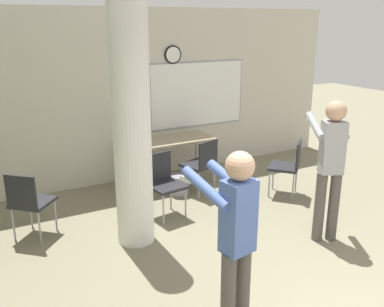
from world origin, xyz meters
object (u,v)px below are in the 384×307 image
object	(u,v)px
folding_table	(168,143)
chair_table_front	(164,180)
bottle_on_table	(145,138)
person_playing_side	(330,160)
chair_table_right	(202,162)
person_playing_front	(235,234)
chair_mid_room	(289,164)
chair_near_pillar	(29,200)

from	to	relation	value
folding_table	chair_table_front	world-z (taller)	chair_table_front
bottle_on_table	chair_table_front	size ratio (longest dim) A/B	0.30
chair_table_front	person_playing_side	distance (m)	2.18
chair_table_right	person_playing_front	world-z (taller)	person_playing_front
chair_table_front	person_playing_front	bearing A→B (deg)	-101.99
folding_table	person_playing_front	xyz separation A→B (m)	(-1.11, -3.58, 0.29)
chair_table_front	person_playing_side	world-z (taller)	person_playing_side
chair_table_right	person_playing_front	size ratio (longest dim) A/B	0.52
folding_table	bottle_on_table	bearing A→B (deg)	-168.61
bottle_on_table	person_playing_front	distance (m)	3.56
chair_table_front	person_playing_side	bearing A→B (deg)	-47.16
bottle_on_table	chair_table_right	xyz separation A→B (m)	(0.67, -0.59, -0.34)
bottle_on_table	folding_table	bearing A→B (deg)	11.39
chair_table_right	person_playing_side	xyz separation A→B (m)	(0.60, -1.99, 0.51)
chair_table_front	chair_mid_room	world-z (taller)	same
bottle_on_table	person_playing_side	distance (m)	2.88
chair_mid_room	chair_table_right	bearing A→B (deg)	148.20
chair_table_right	chair_table_front	xyz separation A→B (m)	(-0.84, -0.43, 0.00)
bottle_on_table	chair_table_right	distance (m)	0.96
folding_table	chair_table_front	distance (m)	1.27
person_playing_side	chair_table_front	bearing A→B (deg)	132.84
bottle_on_table	person_playing_front	xyz separation A→B (m)	(-0.69, -3.49, 0.13)
person_playing_front	folding_table	bearing A→B (deg)	72.69
chair_table_right	chair_near_pillar	distance (m)	2.57
bottle_on_table	person_playing_front	bearing A→B (deg)	-101.20
chair_table_front	chair_near_pillar	distance (m)	1.73
chair_near_pillar	folding_table	bearing A→B (deg)	21.88
folding_table	person_playing_side	world-z (taller)	person_playing_side
chair_near_pillar	person_playing_side	bearing A→B (deg)	-28.75
chair_table_right	chair_near_pillar	world-z (taller)	same
person_playing_front	chair_mid_room	bearing A→B (deg)	41.46
chair_table_front	person_playing_front	size ratio (longest dim) A/B	0.52
chair_table_right	chair_near_pillar	bearing A→B (deg)	-174.35
chair_table_front	bottle_on_table	bearing A→B (deg)	80.71
person_playing_side	chair_mid_room	bearing A→B (deg)	67.71
chair_table_front	person_playing_front	world-z (taller)	person_playing_front
bottle_on_table	chair_table_front	xyz separation A→B (m)	(-0.17, -1.02, -0.34)
folding_table	chair_near_pillar	size ratio (longest dim) A/B	1.72
chair_table_right	person_playing_side	world-z (taller)	person_playing_side
chair_mid_room	chair_near_pillar	distance (m)	3.72
bottle_on_table	person_playing_side	xyz separation A→B (m)	(1.27, -2.58, 0.17)
person_playing_side	folding_table	bearing A→B (deg)	107.70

